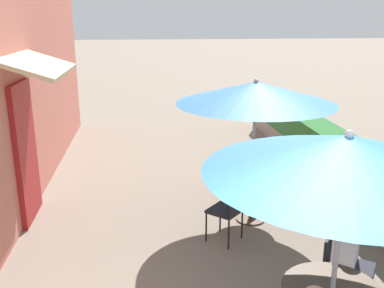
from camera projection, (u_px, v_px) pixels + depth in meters
name	position (u px, v px, depth m)	size (l,w,h in m)	color
cafe_facade_wall	(15.00, 79.00, 6.46)	(0.98, 10.77, 4.20)	#C66B5B
planter_hedge	(338.00, 162.00, 7.52)	(0.60, 9.77, 1.01)	gray
patio_umbrella_near	(347.00, 155.00, 3.30)	(2.27, 2.27, 2.17)	#B7B7BC
cafe_chair_near_left	(338.00, 267.00, 4.40)	(0.56, 0.56, 0.87)	black
seated_patron_near_left	(351.00, 255.00, 4.30)	(0.51, 0.49, 1.25)	#23232D
patio_table_mid	(252.00, 185.00, 6.41)	(0.86, 0.86, 0.76)	brown
patio_umbrella_mid	(256.00, 93.00, 6.02)	(2.27, 2.27, 2.17)	#B7B7BC
cafe_chair_mid_left	(270.00, 173.00, 7.07)	(0.57, 0.57, 0.87)	black
cafe_chair_mid_right	(230.00, 207.00, 5.79)	(0.57, 0.57, 0.87)	black
coffee_cup_mid	(247.00, 168.00, 6.43)	(0.07, 0.07, 0.09)	#232328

